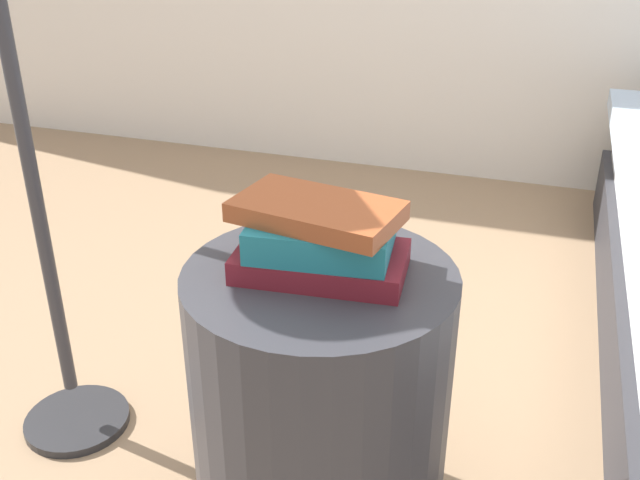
# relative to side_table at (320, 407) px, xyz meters

# --- Properties ---
(side_table) EXTENTS (0.47, 0.47, 0.56)m
(side_table) POSITION_rel_side_table_xyz_m (0.00, 0.00, 0.00)
(side_table) COLOR #333338
(side_table) RESTS_ON ground_plane
(book_maroon) EXTENTS (0.29, 0.18, 0.04)m
(book_maroon) POSITION_rel_side_table_xyz_m (0.00, 0.01, 0.30)
(book_maroon) COLOR maroon
(book_maroon) RESTS_ON side_table
(book_teal) EXTENTS (0.25, 0.19, 0.05)m
(book_teal) POSITION_rel_side_table_xyz_m (-0.00, 0.01, 0.35)
(book_teal) COLOR #1E727F
(book_teal) RESTS_ON book_maroon
(book_rust) EXTENTS (0.29, 0.19, 0.03)m
(book_rust) POSITION_rel_side_table_xyz_m (-0.01, 0.01, 0.39)
(book_rust) COLOR #994723
(book_rust) RESTS_ON book_teal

